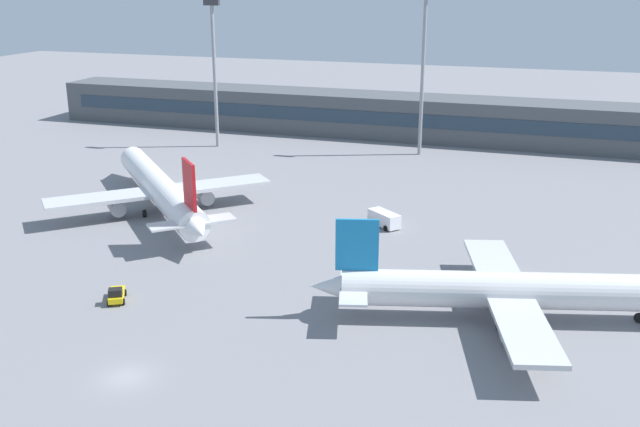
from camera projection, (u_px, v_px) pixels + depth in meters
ground_plane at (288, 231)px, 98.97m from camera, size 400.00×400.00×0.00m
terminal_building at (394, 116)px, 155.96m from camera, size 157.95×12.13×9.00m
airplane_near at (520, 291)px, 72.43m from camera, size 41.66×29.60×10.48m
airplane_mid at (159, 187)px, 106.87m from camera, size 35.11×36.73×11.62m
baggage_tug_yellow at (116, 295)px, 77.28m from camera, size 3.07×3.88×1.75m
service_van_white at (384, 219)px, 100.53m from camera, size 5.29×4.84×2.08m
floodlight_tower_west at (214, 64)px, 143.26m from camera, size 3.20×0.80×29.07m
floodlight_tower_east at (423, 64)px, 136.23m from camera, size 3.20×0.80×30.86m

